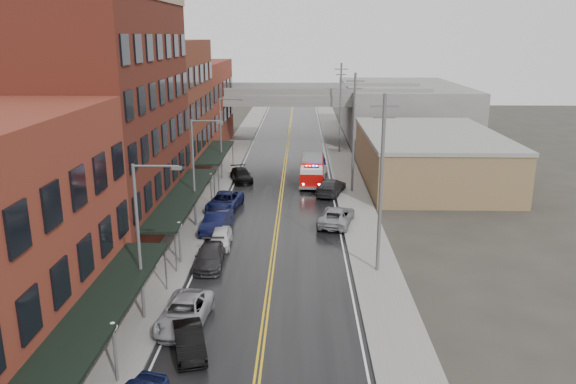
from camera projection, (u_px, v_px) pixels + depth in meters
name	position (u px, v px, depth m)	size (l,w,h in m)	color
road	(280.00, 206.00, 52.67)	(11.00, 160.00, 0.02)	black
sidewalk_left	(202.00, 205.00, 52.82)	(3.00, 160.00, 0.15)	slate
sidewalk_right	(357.00, 206.00, 52.49)	(3.00, 160.00, 0.15)	slate
curb_left	(220.00, 205.00, 52.79)	(0.30, 160.00, 0.15)	gray
curb_right	(340.00, 206.00, 52.53)	(0.30, 160.00, 0.15)	gray
brick_building_b	(106.00, 121.00, 43.82)	(9.00, 20.00, 18.00)	#512215
brick_building_c	(161.00, 111.00, 61.07)	(9.00, 15.00, 15.00)	brown
brick_building_far	(192.00, 106.00, 78.32)	(9.00, 20.00, 12.00)	maroon
tan_building	(429.00, 158.00, 61.26)	(14.00, 22.00, 5.00)	olive
right_far_block	(401.00, 110.00, 89.70)	(18.00, 30.00, 8.00)	slate
awning_0	(104.00, 304.00, 27.01)	(2.60, 16.00, 3.09)	black
awning_1	(184.00, 196.00, 45.30)	(2.60, 18.00, 3.09)	black
awning_2	(216.00, 152.00, 62.15)	(2.60, 13.00, 3.09)	black
globe_lamp_0	(114.00, 338.00, 25.24)	(0.44, 0.44, 3.12)	#59595B
globe_lamp_1	(179.00, 233.00, 38.72)	(0.44, 0.44, 3.12)	#59595B
globe_lamp_2	(211.00, 182.00, 52.20)	(0.44, 0.44, 3.12)	#59595B
street_lamp_0	(143.00, 233.00, 30.25)	(2.64, 0.22, 9.00)	#59595B
street_lamp_1	(196.00, 166.00, 45.65)	(2.64, 0.22, 9.00)	#59595B
street_lamp_2	(223.00, 133.00, 61.06)	(2.64, 0.22, 9.00)	#59595B
utility_pole_0	(381.00, 182.00, 36.37)	(1.80, 0.24, 12.00)	#59595B
utility_pole_1	(354.00, 131.00, 55.63)	(1.80, 0.24, 12.00)	#59595B
utility_pole_2	(340.00, 107.00, 74.88)	(1.80, 0.24, 12.00)	#59595B
overpass	(288.00, 103.00, 81.87)	(40.00, 10.00, 7.50)	slate
fire_truck	(312.00, 170.00, 60.31)	(3.25, 7.60, 2.74)	#B60A08
parked_car_left_1	(189.00, 340.00, 28.22)	(1.42, 4.08, 1.34)	black
parked_car_left_2	(184.00, 313.00, 30.88)	(2.43, 5.27, 1.46)	#A2A4AA
parked_car_left_3	(210.00, 257.00, 38.82)	(1.92, 4.71, 1.37)	#29292B
parked_car_left_4	(220.00, 238.00, 42.51)	(1.60, 3.98, 1.36)	silver
parked_car_left_5	(216.00, 222.00, 45.64)	(1.74, 4.98, 1.64)	black
parked_car_left_6	(225.00, 201.00, 51.43)	(2.59, 5.61, 1.56)	#131847
parked_car_left_7	(241.00, 175.00, 61.45)	(1.99, 4.89, 1.42)	black
parked_car_right_0	(336.00, 216.00, 47.32)	(2.53, 5.48, 1.52)	gray
parked_car_right_1	(331.00, 187.00, 56.39)	(2.22, 5.46, 1.58)	#29292C
parked_car_right_2	(318.00, 169.00, 63.73)	(1.91, 4.75, 1.62)	silver
parked_car_right_3	(314.00, 158.00, 69.51)	(1.72, 4.92, 1.62)	black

